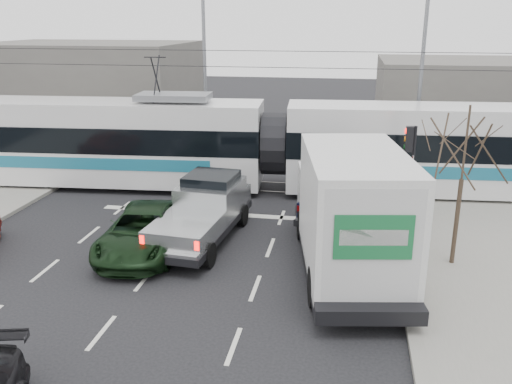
% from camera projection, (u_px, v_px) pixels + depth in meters
% --- Properties ---
extents(ground, '(120.00, 120.00, 0.00)m').
position_uv_depth(ground, '(199.00, 283.00, 16.15)').
color(ground, black).
rests_on(ground, ground).
extents(rails, '(60.00, 1.60, 0.03)m').
position_uv_depth(rails, '(257.00, 186.00, 25.52)').
color(rails, '#33302D').
rests_on(rails, ground).
extents(building_left, '(14.00, 10.00, 6.00)m').
position_uv_depth(building_left, '(91.00, 86.00, 38.17)').
color(building_left, '#66625C').
rests_on(building_left, ground).
extents(building_right, '(12.00, 10.00, 5.00)m').
position_uv_depth(building_right, '(471.00, 98.00, 35.93)').
color(building_right, '#66625C').
rests_on(building_right, ground).
extents(bare_tree, '(2.40, 2.40, 5.00)m').
position_uv_depth(bare_tree, '(465.00, 151.00, 16.09)').
color(bare_tree, '#47382B').
rests_on(bare_tree, ground).
extents(traffic_signal, '(0.44, 0.44, 3.60)m').
position_uv_depth(traffic_signal, '(410.00, 152.00, 20.34)').
color(traffic_signal, black).
rests_on(traffic_signal, ground).
extents(street_lamp_near, '(2.38, 0.25, 9.00)m').
position_uv_depth(street_lamp_near, '(417.00, 71.00, 26.52)').
color(street_lamp_near, slate).
rests_on(street_lamp_near, ground).
extents(street_lamp_far, '(2.38, 0.25, 9.00)m').
position_uv_depth(street_lamp_far, '(201.00, 64.00, 30.29)').
color(street_lamp_far, slate).
rests_on(street_lamp_far, ground).
extents(catenary, '(60.00, 0.20, 7.00)m').
position_uv_depth(catenary, '(257.00, 104.00, 24.34)').
color(catenary, black).
rests_on(catenary, ground).
extents(tram, '(29.18, 5.06, 5.93)m').
position_uv_depth(tram, '(273.00, 145.00, 24.35)').
color(tram, silver).
rests_on(tram, ground).
extents(silver_pickup, '(2.56, 6.12, 2.17)m').
position_uv_depth(silver_pickup, '(205.00, 209.00, 19.23)').
color(silver_pickup, black).
rests_on(silver_pickup, ground).
extents(box_truck, '(3.99, 8.28, 3.97)m').
position_uv_depth(box_truck, '(350.00, 213.00, 16.30)').
color(box_truck, black).
rests_on(box_truck, ground).
extents(navy_pickup, '(3.67, 5.20, 2.07)m').
position_uv_depth(navy_pickup, '(350.00, 195.00, 20.97)').
color(navy_pickup, black).
rests_on(navy_pickup, ground).
extents(green_car, '(2.87, 5.41, 1.45)m').
position_uv_depth(green_car, '(144.00, 231.00, 18.22)').
color(green_car, black).
rests_on(green_car, ground).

